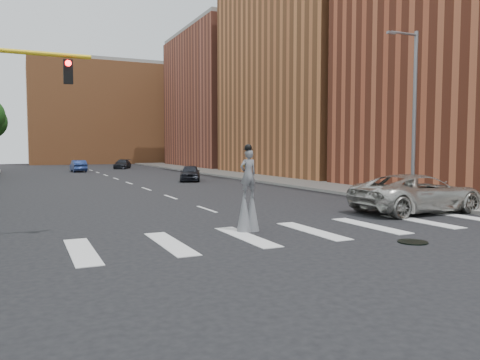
{
  "coord_description": "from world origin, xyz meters",
  "views": [
    {
      "loc": [
        -7.85,
        -12.69,
        2.94
      ],
      "look_at": [
        -0.38,
        3.4,
        1.7
      ],
      "focal_mm": 35.0,
      "sensor_mm": 36.0,
      "label": 1
    }
  ],
  "objects": [
    {
      "name": "car_near",
      "position": [
        5.34,
        26.11,
        0.71
      ],
      "size": [
        3.0,
        4.48,
        1.42
      ],
      "primitive_type": "imported",
      "rotation": [
        0.0,
        0.0,
        -0.35
      ],
      "color": "black",
      "rests_on": "ground"
    },
    {
      "name": "building_backdrop",
      "position": [
        6.0,
        78.0,
        9.0
      ],
      "size": [
        26.0,
        14.0,
        18.0
      ],
      "primitive_type": "cube",
      "color": "#BB6B3A",
      "rests_on": "ground"
    },
    {
      "name": "car_mid",
      "position": [
        -1.86,
        46.5,
        0.7
      ],
      "size": [
        1.66,
        4.33,
        1.41
      ],
      "primitive_type": "imported",
      "rotation": [
        0.0,
        0.0,
        3.18
      ],
      "color": "navy",
      "rests_on": "ground"
    },
    {
      "name": "building_mid",
      "position": [
        22.0,
        30.0,
        12.0
      ],
      "size": [
        16.0,
        22.0,
        24.0
      ],
      "primitive_type": "cube",
      "color": "#BB6B3A",
      "rests_on": "ground"
    },
    {
      "name": "building_far",
      "position": [
        22.0,
        54.0,
        10.0
      ],
      "size": [
        16.0,
        22.0,
        20.0
      ],
      "primitive_type": "cube",
      "color": "#9C4E39",
      "rests_on": "ground"
    },
    {
      "name": "streetlight",
      "position": [
        10.9,
        6.0,
        4.9
      ],
      "size": [
        2.05,
        0.2,
        9.0
      ],
      "color": "slate",
      "rests_on": "ground"
    },
    {
      "name": "manhole",
      "position": [
        3.0,
        -2.0,
        0.02
      ],
      "size": [
        0.9,
        0.9,
        0.04
      ],
      "primitive_type": "cylinder",
      "color": "black",
      "rests_on": "ground"
    },
    {
      "name": "car_far",
      "position": [
        4.59,
        52.87,
        0.64
      ],
      "size": [
        3.36,
        4.74,
        1.27
      ],
      "primitive_type": "imported",
      "rotation": [
        0.0,
        0.0,
        -0.4
      ],
      "color": "black",
      "rests_on": "ground"
    },
    {
      "name": "sidewalk_right",
      "position": [
        12.5,
        25.0,
        0.09
      ],
      "size": [
        5.0,
        90.0,
        0.18
      ],
      "primitive_type": "cube",
      "color": "slate",
      "rests_on": "ground"
    },
    {
      "name": "ground_plane",
      "position": [
        0.0,
        0.0,
        0.0
      ],
      "size": [
        160.0,
        160.0,
        0.0
      ],
      "primitive_type": "plane",
      "color": "black",
      "rests_on": "ground"
    },
    {
      "name": "suv_crossing",
      "position": [
        8.29,
        3.0,
        0.87
      ],
      "size": [
        6.26,
        2.91,
        1.74
      ],
      "primitive_type": "imported",
      "rotation": [
        0.0,
        0.0,
        1.57
      ],
      "color": "#B6B4AC",
      "rests_on": "ground"
    },
    {
      "name": "stilt_performer",
      "position": [
        -0.77,
        1.9,
        1.2
      ],
      "size": [
        0.84,
        0.55,
        3.05
      ],
      "rotation": [
        0.0,
        0.0,
        3.22
      ],
      "color": "#321F14",
      "rests_on": "ground"
    }
  ]
}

